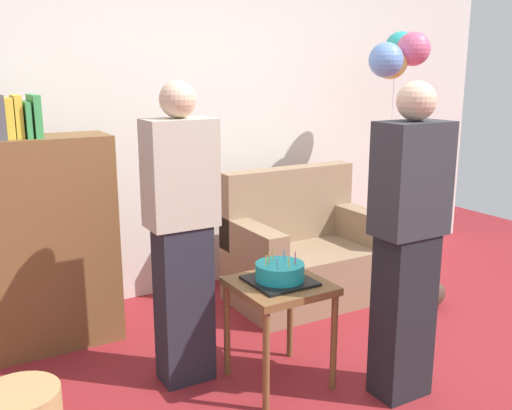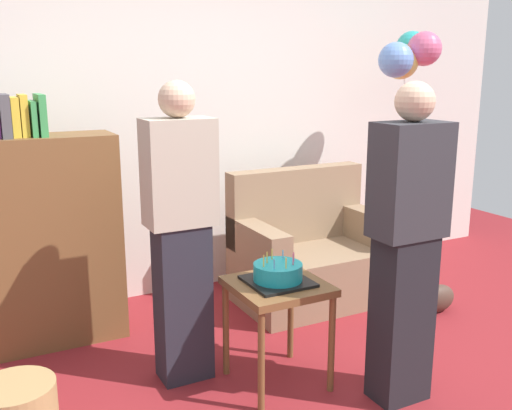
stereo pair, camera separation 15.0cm
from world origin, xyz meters
The scene contains 9 objects.
wall_back centered at (0.00, 2.05, 1.35)m, with size 6.00×0.10×2.70m, color silver.
couch centered at (0.65, 1.37, 0.34)m, with size 1.10×0.70×0.96m.
bookshelf centered at (-1.14, 1.53, 0.68)m, with size 0.80×0.36×1.58m.
side_table centered at (-0.16, 0.43, 0.49)m, with size 0.48×0.48×0.58m.
birthday_cake centered at (-0.16, 0.43, 0.63)m, with size 0.32×0.32×0.17m.
person_blowing_candles centered at (-0.58, 0.72, 0.83)m, with size 0.36×0.22×1.63m.
person_holding_cake centered at (0.33, 0.01, 0.83)m, with size 0.36×0.22×1.63m.
handbag centered at (1.32, 0.73, 0.10)m, with size 0.28×0.14×0.20m, color #473328.
balloon_bunch centered at (1.48, 1.36, 1.78)m, with size 0.50×0.41×1.97m.
Camera 2 is at (-1.60, -2.09, 1.69)m, focal length 40.72 mm.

